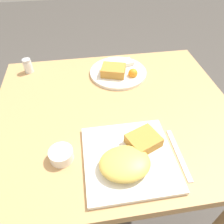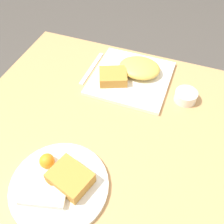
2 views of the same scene
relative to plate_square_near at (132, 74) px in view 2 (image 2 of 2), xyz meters
The scene contains 6 objects.
ground_plane 0.82m from the plate_square_near, 91.46° to the left, with size 8.00×8.00×0.00m, color #4C4742.
dining_table 0.28m from the plate_square_near, 91.46° to the left, with size 0.97×0.84×0.76m.
plate_square_near is the anchor object (origin of this frame).
plate_oval_far 0.50m from the plate_square_near, 84.17° to the left, with size 0.27×0.27×0.05m.
sauce_ramekin 0.22m from the plate_square_near, 168.12° to the left, with size 0.08×0.08×0.04m.
butter_knife 0.17m from the plate_square_near, ahead, with size 0.02×0.21×0.00m.
Camera 2 is at (-0.19, 0.49, 1.44)m, focal length 42.00 mm.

